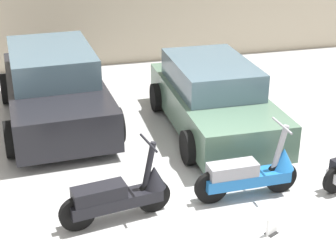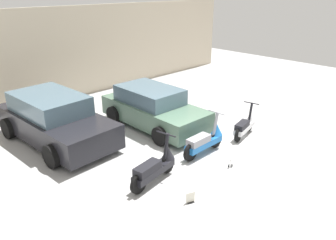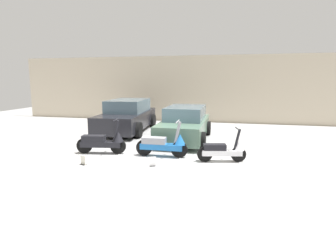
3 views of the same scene
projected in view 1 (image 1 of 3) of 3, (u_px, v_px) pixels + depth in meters
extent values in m
plane|color=#B2B2B2|center=(221.00, 222.00, 7.13)|extent=(28.00, 28.00, 0.00)
cylinder|color=black|center=(153.00, 196.00, 7.30)|extent=(0.50, 0.16, 0.50)
cylinder|color=black|center=(77.00, 214.00, 6.89)|extent=(0.50, 0.16, 0.50)
cube|color=black|center=(116.00, 201.00, 7.07)|extent=(1.33, 0.50, 0.17)
cube|color=black|center=(99.00, 193.00, 6.90)|extent=(0.76, 0.40, 0.19)
cylinder|color=black|center=(149.00, 166.00, 7.07)|extent=(0.24, 0.12, 0.70)
cylinder|color=black|center=(148.00, 143.00, 6.93)|extent=(0.12, 0.57, 0.03)
cone|color=black|center=(154.00, 176.00, 7.18)|extent=(0.38, 0.38, 0.32)
cylinder|color=black|center=(280.00, 177.00, 7.78)|extent=(0.50, 0.09, 0.50)
cylinder|color=black|center=(211.00, 187.00, 7.50)|extent=(0.50, 0.09, 0.50)
cube|color=#1E66B2|center=(247.00, 178.00, 7.61)|extent=(1.32, 0.32, 0.17)
cube|color=gray|center=(233.00, 170.00, 7.48)|extent=(0.74, 0.30, 0.20)
cylinder|color=gray|center=(280.00, 148.00, 7.56)|extent=(0.23, 0.09, 0.71)
cylinder|color=gray|center=(282.00, 126.00, 7.42)|extent=(0.04, 0.58, 0.03)
cone|color=#1E66B2|center=(284.00, 158.00, 7.66)|extent=(0.34, 0.34, 0.33)
cylinder|color=black|center=(335.00, 180.00, 7.76)|extent=(0.44, 0.16, 0.44)
cube|color=black|center=(55.00, 96.00, 10.14)|extent=(1.97, 4.32, 0.71)
cube|color=slate|center=(51.00, 61.00, 10.10)|extent=(1.67, 2.44, 0.55)
cylinder|color=black|center=(116.00, 125.00, 9.33)|extent=(0.25, 0.66, 0.65)
cylinder|color=black|center=(11.00, 139.00, 8.82)|extent=(0.25, 0.66, 0.65)
cylinder|color=black|center=(90.00, 80.00, 11.62)|extent=(0.25, 0.66, 0.65)
cylinder|color=black|center=(6.00, 89.00, 11.10)|extent=(0.25, 0.66, 0.65)
cube|color=#51705B|center=(214.00, 106.00, 9.76)|extent=(1.66, 3.87, 0.64)
cube|color=slate|center=(211.00, 74.00, 9.74)|extent=(1.44, 2.17, 0.50)
cylinder|color=black|center=(281.00, 137.00, 8.97)|extent=(0.21, 0.59, 0.59)
cylinder|color=black|center=(189.00, 147.00, 8.60)|extent=(0.21, 0.59, 0.59)
cylinder|color=black|center=(232.00, 90.00, 11.08)|extent=(0.21, 0.59, 0.59)
cylinder|color=black|center=(157.00, 97.00, 10.71)|extent=(0.21, 0.59, 0.59)
cube|color=black|center=(271.00, 233.00, 6.89)|extent=(0.20, 0.18, 0.01)
cube|color=white|center=(272.00, 225.00, 6.84)|extent=(0.19, 0.11, 0.26)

